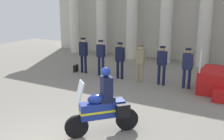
# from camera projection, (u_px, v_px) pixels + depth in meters

# --- Properties ---
(colonnade_backdrop) EXTENTS (16.56, 1.54, 6.59)m
(colonnade_backdrop) POSITION_uv_depth(u_px,v_px,m) (170.00, 2.00, 15.82)
(colonnade_backdrop) COLOR beige
(colonnade_backdrop) RESTS_ON ground_plane
(officer_in_row_0) EXTENTS (0.39, 0.24, 1.75)m
(officer_in_row_0) POSITION_uv_depth(u_px,v_px,m) (83.00, 52.00, 13.65)
(officer_in_row_0) COLOR black
(officer_in_row_0) RESTS_ON ground_plane
(officer_in_row_1) EXTENTS (0.39, 0.24, 1.71)m
(officer_in_row_1) POSITION_uv_depth(u_px,v_px,m) (101.00, 55.00, 13.16)
(officer_in_row_1) COLOR #141938
(officer_in_row_1) RESTS_ON ground_plane
(officer_in_row_2) EXTENTS (0.39, 0.24, 1.68)m
(officer_in_row_2) POSITION_uv_depth(u_px,v_px,m) (120.00, 58.00, 12.65)
(officer_in_row_2) COLOR black
(officer_in_row_2) RESTS_ON ground_plane
(officer_in_row_3) EXTENTS (0.39, 0.24, 1.66)m
(officer_in_row_3) POSITION_uv_depth(u_px,v_px,m) (140.00, 61.00, 12.15)
(officer_in_row_3) COLOR #847A5B
(officer_in_row_3) RESTS_ON ground_plane
(officer_in_row_4) EXTENTS (0.39, 0.24, 1.69)m
(officer_in_row_4) POSITION_uv_depth(u_px,v_px,m) (162.00, 62.00, 11.73)
(officer_in_row_4) COLOR #141938
(officer_in_row_4) RESTS_ON ground_plane
(officer_in_row_5) EXTENTS (0.39, 0.24, 1.69)m
(officer_in_row_5) POSITION_uv_depth(u_px,v_px,m) (187.00, 65.00, 11.26)
(officer_in_row_5) COLOR #191E42
(officer_in_row_5) RESTS_ON ground_plane
(motorcycle_with_rider) EXTENTS (1.49, 1.63, 1.90)m
(motorcycle_with_rider) POSITION_uv_depth(u_px,v_px,m) (105.00, 107.00, 7.53)
(motorcycle_with_rider) COLOR black
(motorcycle_with_rider) RESTS_ON ground_plane
(briefcase_on_ground) EXTENTS (0.10, 0.32, 0.36)m
(briefcase_on_ground) POSITION_uv_depth(u_px,v_px,m) (76.00, 68.00, 14.04)
(briefcase_on_ground) COLOR black
(briefcase_on_ground) RESTS_ON ground_plane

